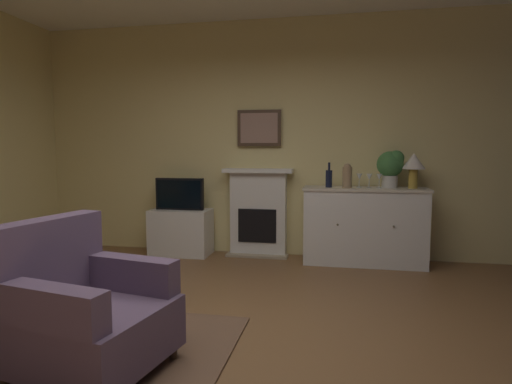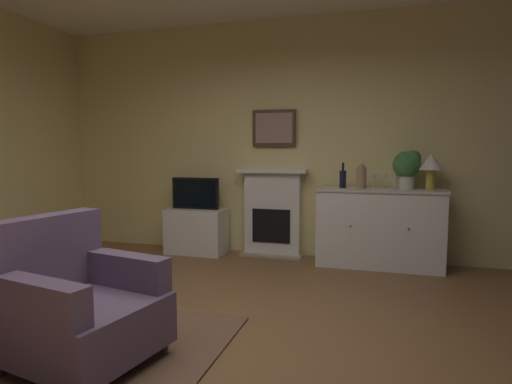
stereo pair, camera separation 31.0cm
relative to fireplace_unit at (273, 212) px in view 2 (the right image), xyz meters
name	(u,v)px [view 2 (the right image)]	position (x,y,z in m)	size (l,w,h in m)	color
ground_plane	(202,357)	(0.17, -2.63, -0.60)	(6.27, 5.58, 0.10)	brown
wall_rear	(289,139)	(0.17, 0.13, 0.92)	(6.27, 0.06, 2.94)	#EAD68C
area_rug	(60,362)	(-0.61, -3.05, -0.54)	(1.85, 2.00, 0.02)	brown
fireplace_unit	(273,212)	(0.00, 0.00, 0.00)	(0.87, 0.30, 1.10)	white
framed_picture	(274,128)	(0.00, 0.05, 1.06)	(0.55, 0.04, 0.45)	#473323
sideboard_cabinet	(379,228)	(1.29, -0.18, -0.10)	(1.41, 0.49, 0.90)	white
table_lamp	(431,164)	(1.81, -0.18, 0.63)	(0.26, 0.26, 0.40)	#B79338
wine_bottle	(343,179)	(0.88, -0.21, 0.46)	(0.08, 0.08, 0.29)	black
wine_glass_left	(374,178)	(1.22, -0.19, 0.47)	(0.07, 0.07, 0.16)	silver
wine_glass_center	(384,178)	(1.33, -0.22, 0.47)	(0.07, 0.07, 0.16)	silver
wine_glass_right	(395,178)	(1.44, -0.22, 0.47)	(0.07, 0.07, 0.16)	silver
vase_decorative	(361,176)	(1.08, -0.23, 0.49)	(0.11, 0.11, 0.28)	#9E7F5B
tv_cabinet	(197,231)	(-0.97, -0.16, -0.26)	(0.75, 0.42, 0.58)	white
tv_set	(195,193)	(-0.97, -0.19, 0.23)	(0.62, 0.07, 0.40)	black
potted_plant_small	(407,166)	(1.57, -0.13, 0.61)	(0.30, 0.30, 0.43)	beige
armchair	(77,305)	(-0.49, -3.02, -0.17)	(0.94, 0.90, 0.92)	#604C66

